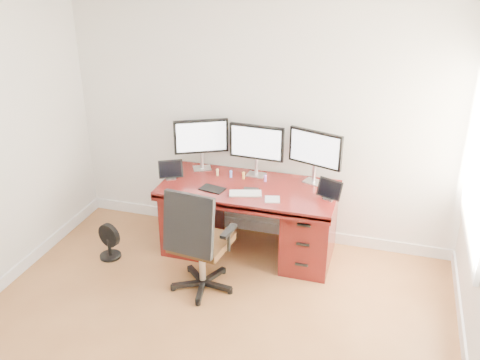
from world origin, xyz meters
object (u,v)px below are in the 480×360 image
(desk, at_px, (249,216))
(floor_fan, at_px, (109,242))
(monitor_center, at_px, (257,144))
(office_chair, at_px, (199,258))
(keyboard, at_px, (245,193))

(desk, relative_size, floor_fan, 4.66)
(desk, bearing_deg, monitor_center, 90.02)
(office_chair, height_order, floor_fan, office_chair)
(floor_fan, bearing_deg, keyboard, 29.45)
(desk, xyz_separation_m, office_chair, (-0.25, -0.75, -0.06))
(floor_fan, height_order, keyboard, keyboard)
(floor_fan, bearing_deg, desk, 37.73)
(floor_fan, xyz_separation_m, monitor_center, (1.31, 0.75, 0.91))
(office_chair, relative_size, floor_fan, 2.85)
(office_chair, height_order, keyboard, office_chair)
(office_chair, relative_size, monitor_center, 1.88)
(office_chair, xyz_separation_m, floor_fan, (-1.06, 0.24, -0.17))
(floor_fan, distance_m, keyboard, 1.48)
(floor_fan, bearing_deg, office_chair, 3.47)
(monitor_center, bearing_deg, office_chair, -101.28)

